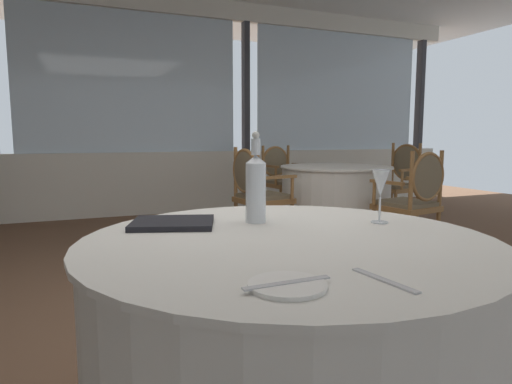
{
  "coord_description": "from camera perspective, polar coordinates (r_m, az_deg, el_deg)",
  "views": [
    {
      "loc": [
        -0.72,
        -2.27,
        1.06
      ],
      "look_at": [
        -0.09,
        -0.74,
        0.85
      ],
      "focal_mm": 30.79,
      "sensor_mm": 36.0,
      "label": 1
    }
  ],
  "objects": [
    {
      "name": "water_bottle",
      "position": [
        1.63,
        -0.03,
        0.76
      ],
      "size": [
        0.08,
        0.08,
        0.34
      ],
      "color": "white",
      "rests_on": "foreground_table"
    },
    {
      "name": "dining_chair_1_3",
      "position": [
        4.18,
        19.94,
        -0.36
      ],
      "size": [
        0.59,
        0.54,
        0.94
      ],
      "rotation": [
        0.0,
        0.0,
        8.03
      ],
      "color": "olive",
      "rests_on": "ground_plane"
    },
    {
      "name": "dining_chair_1_0",
      "position": [
        5.62,
        18.1,
        1.84
      ],
      "size": [
        0.54,
        0.59,
        0.98
      ],
      "rotation": [
        0.0,
        0.0,
        3.32
      ],
      "color": "olive",
      "rests_on": "ground_plane"
    },
    {
      "name": "wine_glass",
      "position": [
        1.69,
        15.88,
        0.9
      ],
      "size": [
        0.07,
        0.07,
        0.2
      ],
      "color": "white",
      "rests_on": "foreground_table"
    },
    {
      "name": "foreground_table",
      "position": [
        1.54,
        4.09,
        -19.49
      ],
      "size": [
        1.32,
        1.32,
        0.74
      ],
      "color": "silver",
      "rests_on": "ground_plane"
    },
    {
      "name": "menu_book",
      "position": [
        1.61,
        -10.74,
        -3.98
      ],
      "size": [
        0.34,
        0.31,
        0.02
      ],
      "primitive_type": "cube",
      "rotation": [
        0.0,
        0.0,
        -0.33
      ],
      "color": "black",
      "rests_on": "foreground_table"
    },
    {
      "name": "dinner_fork",
      "position": [
        1.04,
        16.3,
        -10.93
      ],
      "size": [
        0.04,
        0.19,
        0.0
      ],
      "primitive_type": "cube",
      "rotation": [
        0.0,
        0.0,
        1.69
      ],
      "color": "silver",
      "rests_on": "foreground_table"
    },
    {
      "name": "window_wall_far",
      "position": [
        6.15,
        -15.71,
        7.97
      ],
      "size": [
        10.32,
        0.14,
        2.94
      ],
      "color": "silver",
      "rests_on": "ground_plane"
    },
    {
      "name": "side_plate",
      "position": [
        0.96,
        4.09,
        -11.98
      ],
      "size": [
        0.17,
        0.17,
        0.01
      ],
      "primitive_type": "cylinder",
      "color": "white",
      "rests_on": "foreground_table"
    },
    {
      "name": "dining_chair_1_2",
      "position": [
        4.24,
        0.01,
        0.47
      ],
      "size": [
        0.54,
        0.59,
        0.96
      ],
      "rotation": [
        0.0,
        0.0,
        6.46
      ],
      "color": "olive",
      "rests_on": "ground_plane"
    },
    {
      "name": "dining_chair_1_1",
      "position": [
        5.67,
        3.25,
        2.15
      ],
      "size": [
        0.59,
        0.54,
        0.95
      ],
      "rotation": [
        0.0,
        0.0,
        4.89
      ],
      "color": "olive",
      "rests_on": "ground_plane"
    },
    {
      "name": "butter_knife",
      "position": [
        0.96,
        4.09,
        -11.69
      ],
      "size": [
        0.21,
        0.02,
        0.0
      ],
      "primitive_type": "cube",
      "rotation": [
        0.0,
        0.0,
        0.02
      ],
      "color": "silver",
      "rests_on": "foreground_table"
    },
    {
      "name": "background_table_1",
      "position": [
        4.89,
        10.26,
        -1.0
      ],
      "size": [
        1.21,
        1.21,
        0.74
      ],
      "color": "silver",
      "rests_on": "ground_plane"
    },
    {
      "name": "ground_plane",
      "position": [
        2.61,
        -4.44,
        -16.8
      ],
      "size": [
        13.42,
        13.42,
        0.0
      ],
      "primitive_type": "plane",
      "color": "brown"
    }
  ]
}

